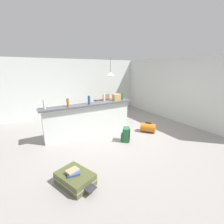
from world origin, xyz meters
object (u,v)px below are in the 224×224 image
object	(u,v)px
dining_chair_near_partition	(114,108)
pendant_lamp	(110,74)
grocery_bag	(117,97)
bottle_green	(122,96)
bottle_clear	(44,105)
bottle_white	(104,98)
dining_chair_far_side	(105,103)
bottle_blue	(89,100)
dining_table	(109,102)
bottle_amber	(68,103)
duffel_bag_orange	(148,128)
suitcase_flat_olive	(75,179)
backpack_green	(126,135)
book_stack	(73,172)

from	to	relation	value
dining_chair_near_partition	pendant_lamp	world-z (taller)	pendant_lamp
grocery_bag	bottle_green	bearing A→B (deg)	-2.21
bottle_clear	bottle_white	bearing A→B (deg)	2.86
bottle_white	dining_chair_far_side	world-z (taller)	bottle_white
bottle_blue	dining_table	size ratio (longest dim) A/B	0.24
bottle_green	dining_table	distance (m)	1.51
bottle_green	dining_table	size ratio (longest dim) A/B	0.23
bottle_white	grocery_bag	xyz separation A→B (m)	(0.43, -0.10, -0.01)
dining_table	dining_chair_far_side	world-z (taller)	dining_chair_far_side
bottle_blue	pendant_lamp	world-z (taller)	pendant_lamp
bottle_amber	duffel_bag_orange	distance (m)	2.75
bottle_green	dining_chair_far_side	distance (m)	2.12
bottle_blue	bottle_white	world-z (taller)	bottle_blue
duffel_bag_orange	bottle_amber	bearing A→B (deg)	163.07
bottle_amber	duffel_bag_orange	world-z (taller)	bottle_amber
suitcase_flat_olive	backpack_green	distance (m)	2.09
book_stack	dining_table	bearing A→B (deg)	51.85
bottle_clear	dining_chair_far_side	xyz separation A→B (m)	(2.88, 1.98, -0.64)
bottle_white	suitcase_flat_olive	size ratio (longest dim) A/B	0.28
grocery_bag	duffel_bag_orange	world-z (taller)	grocery_bag
bottle_white	pendant_lamp	world-z (taller)	pendant_lamp
bottle_clear	dining_chair_far_side	size ratio (longest dim) A/B	0.27
dining_chair_far_side	backpack_green	xyz separation A→B (m)	(-0.87, -2.98, -0.31)
bottle_green	dining_table	bearing A→B (deg)	80.11
pendant_lamp	bottle_blue	bearing A→B (deg)	-137.55
bottle_blue	suitcase_flat_olive	bearing A→B (deg)	-120.00
bottle_white	dining_chair_far_side	bearing A→B (deg)	61.94
dining_chair_near_partition	backpack_green	bearing A→B (deg)	-111.12
book_stack	grocery_bag	bearing A→B (deg)	42.17
grocery_bag	backpack_green	distance (m)	1.40
bottle_green	pendant_lamp	size ratio (longest dim) A/B	0.33
bottle_white	pendant_lamp	size ratio (longest dim) A/B	0.33
bottle_blue	bottle_amber	bearing A→B (deg)	179.30
dining_table	pendant_lamp	xyz separation A→B (m)	(0.09, -0.01, 1.21)
dining_chair_near_partition	pendant_lamp	xyz separation A→B (m)	(0.15, 0.57, 1.34)
grocery_bag	bottle_white	bearing A→B (deg)	167.49
backpack_green	duffel_bag_orange	xyz separation A→B (m)	(1.06, 0.19, -0.05)
bottle_amber	bottle_blue	world-z (taller)	bottle_blue
bottle_blue	pendant_lamp	xyz separation A→B (m)	(1.59, 1.46, 0.70)
grocery_bag	dining_table	xyz separation A→B (m)	(0.47, 1.39, -0.49)
pendant_lamp	backpack_green	world-z (taller)	pendant_lamp
grocery_bag	backpack_green	size ratio (longest dim) A/B	0.62
bottle_clear	dining_chair_far_side	bearing A→B (deg)	34.53
bottle_green	dining_chair_near_partition	bearing A→B (deg)	77.66
dining_chair_near_partition	duffel_bag_orange	size ratio (longest dim) A/B	1.65
bottle_clear	bottle_green	world-z (taller)	same
bottle_amber	bottle_green	distance (m)	1.91
bottle_amber	backpack_green	world-z (taller)	bottle_amber
bottle_green	grocery_bag	size ratio (longest dim) A/B	0.96
dining_chair_far_side	suitcase_flat_olive	xyz separation A→B (m)	(-2.71, -3.95, -0.41)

